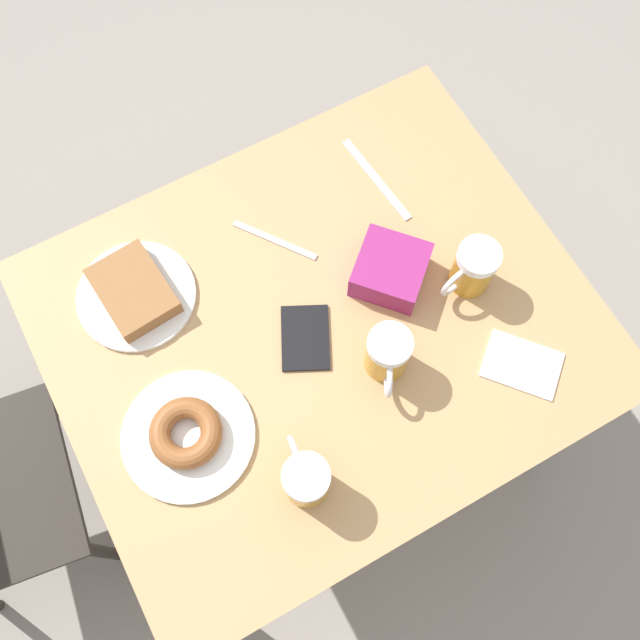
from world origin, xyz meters
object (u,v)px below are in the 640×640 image
object	(u,v)px
beer_mug_center	(388,354)
blue_pouch	(390,270)
beer_mug_right	(306,479)
napkin_folded	(522,365)
knife	(376,179)
plate_with_donut	(187,434)
fork	(275,240)
plate_with_cake	(135,293)
beer_mug_left	(473,268)
passport_near_edge	(305,338)

from	to	relation	value
beer_mug_center	blue_pouch	bearing A→B (deg)	-33.20
beer_mug_right	napkin_folded	distance (m)	0.45
beer_mug_center	knife	bearing A→B (deg)	-28.12
plate_with_donut	fork	distance (m)	0.41
knife	plate_with_cake	bearing A→B (deg)	90.21
beer_mug_left	knife	size ratio (longest dim) A/B	0.54
passport_near_edge	beer_mug_left	bearing A→B (deg)	-98.19
plate_with_cake	napkin_folded	bearing A→B (deg)	-129.60
beer_mug_right	fork	bearing A→B (deg)	-20.97
plate_with_donut	passport_near_edge	bearing A→B (deg)	-77.06
napkin_folded	knife	world-z (taller)	napkin_folded
plate_with_donut	beer_mug_left	bearing A→B (deg)	-88.59
fork	knife	xyz separation A→B (m)	(0.02, -0.24, -0.00)
plate_with_cake	beer_mug_right	distance (m)	0.48
beer_mug_center	plate_with_cake	bearing A→B (deg)	45.12
beer_mug_left	plate_with_cake	bearing A→B (deg)	64.09
beer_mug_right	fork	size ratio (longest dim) A/B	0.79
plate_with_donut	beer_mug_right	xyz separation A→B (m)	(-0.17, -0.14, 0.04)
beer_mug_right	blue_pouch	xyz separation A→B (m)	(0.27, -0.32, -0.02)
beer_mug_center	knife	size ratio (longest dim) A/B	0.52
plate_with_cake	beer_mug_left	distance (m)	0.63
beer_mug_center	blue_pouch	world-z (taller)	beer_mug_center
napkin_folded	blue_pouch	distance (m)	0.30
knife	blue_pouch	distance (m)	0.22
beer_mug_left	napkin_folded	world-z (taller)	beer_mug_left
plate_with_cake	knife	xyz separation A→B (m)	(0.00, -0.53, -0.02)
plate_with_donut	beer_mug_right	bearing A→B (deg)	-140.41
blue_pouch	beer_mug_center	bearing A→B (deg)	146.80
beer_mug_left	knife	bearing A→B (deg)	7.85
plate_with_cake	beer_mug_left	bearing A→B (deg)	-115.91
plate_with_donut	knife	size ratio (longest dim) A/B	1.07
plate_with_cake	beer_mug_right	world-z (taller)	beer_mug_right
beer_mug_center	passport_near_edge	distance (m)	0.16
plate_with_donut	blue_pouch	xyz separation A→B (m)	(0.09, -0.47, 0.02)
beer_mug_left	passport_near_edge	world-z (taller)	beer_mug_left
passport_near_edge	napkin_folded	bearing A→B (deg)	-126.32
plate_with_donut	beer_mug_center	xyz separation A→B (m)	(-0.05, -0.37, 0.04)
plate_with_cake	plate_with_donut	xyz separation A→B (m)	(-0.29, 0.03, -0.00)
napkin_folded	passport_near_edge	bearing A→B (deg)	53.68
plate_with_donut	plate_with_cake	bearing A→B (deg)	-5.52
beer_mug_center	passport_near_edge	world-z (taller)	beer_mug_center
plate_with_donut	blue_pouch	bearing A→B (deg)	-78.67
knife	passport_near_edge	world-z (taller)	passport_near_edge
knife	beer_mug_left	bearing A→B (deg)	-172.15
beer_mug_center	fork	world-z (taller)	beer_mug_center
plate_with_donut	passport_near_edge	size ratio (longest dim) A/B	1.55
beer_mug_right	beer_mug_center	bearing A→B (deg)	-62.31
beer_mug_center	napkin_folded	xyz separation A→B (m)	(-0.12, -0.22, -0.05)
napkin_folded	blue_pouch	xyz separation A→B (m)	(0.27, 0.12, 0.03)
plate_with_donut	blue_pouch	world-z (taller)	blue_pouch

